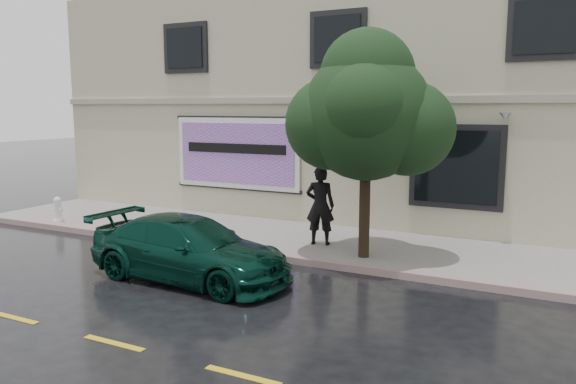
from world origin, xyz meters
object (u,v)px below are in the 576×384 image
at_px(car, 189,249).
at_px(street_tree, 366,116).
at_px(pedestrian, 320,206).
at_px(fire_hydrant, 58,210).

xyz_separation_m(car, street_tree, (2.69, 2.70, 2.60)).
relative_size(pedestrian, street_tree, 0.42).
bearing_deg(street_tree, fire_hydrant, -177.48).
bearing_deg(fire_hydrant, pedestrian, 14.17).
xyz_separation_m(pedestrian, fire_hydrant, (-7.76, -1.01, -0.59)).
height_order(car, pedestrian, pedestrian).
bearing_deg(car, pedestrian, -19.88).
height_order(pedestrian, street_tree, street_tree).
bearing_deg(street_tree, car, -134.94).
bearing_deg(fire_hydrant, street_tree, 9.31).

